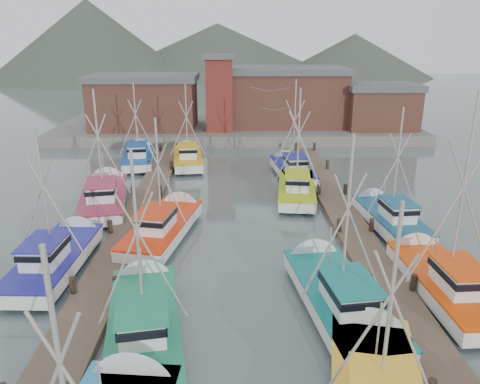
{
  "coord_description": "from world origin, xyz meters",
  "views": [
    {
      "loc": [
        -0.5,
        -21.38,
        11.93
      ],
      "look_at": [
        -0.06,
        6.13,
        2.6
      ],
      "focal_mm": 35.0,
      "sensor_mm": 36.0,
      "label": 1
    }
  ],
  "objects_px": {
    "boat_4": "(144,319)",
    "lookout_tower": "(219,92)",
    "boat_8": "(165,225)",
    "boat_12": "(188,158)"
  },
  "relations": [
    {
      "from": "boat_8",
      "to": "boat_12",
      "type": "xyz_separation_m",
      "value": [
        -0.13,
        16.74,
        0.0
      ]
    },
    {
      "from": "lookout_tower",
      "to": "boat_12",
      "type": "bearing_deg",
      "value": -104.6
    },
    {
      "from": "lookout_tower",
      "to": "boat_12",
      "type": "xyz_separation_m",
      "value": [
        -2.83,
        -10.85,
        -4.87
      ]
    },
    {
      "from": "lookout_tower",
      "to": "boat_4",
      "type": "xyz_separation_m",
      "value": [
        -2.22,
        -37.6,
        -4.87
      ]
    },
    {
      "from": "lookout_tower",
      "to": "boat_4",
      "type": "height_order",
      "value": "lookout_tower"
    },
    {
      "from": "lookout_tower",
      "to": "boat_8",
      "type": "distance_m",
      "value": 28.14
    },
    {
      "from": "boat_4",
      "to": "lookout_tower",
      "type": "bearing_deg",
      "value": 76.83
    },
    {
      "from": "lookout_tower",
      "to": "boat_8",
      "type": "xyz_separation_m",
      "value": [
        -2.7,
        -27.59,
        -4.87
      ]
    },
    {
      "from": "lookout_tower",
      "to": "boat_4",
      "type": "relative_size",
      "value": 0.91
    },
    {
      "from": "lookout_tower",
      "to": "boat_4",
      "type": "distance_m",
      "value": 37.98
    }
  ]
}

